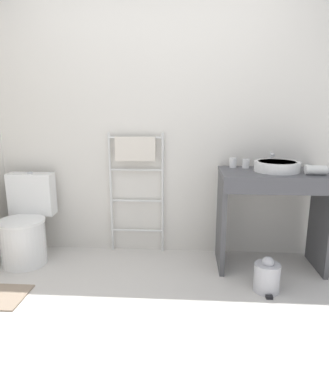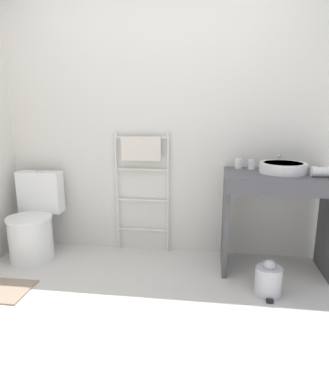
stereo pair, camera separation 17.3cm
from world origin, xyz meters
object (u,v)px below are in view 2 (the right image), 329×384
object	(u,v)px
towel_radiator	(142,166)
trash_bin	(268,280)
hair_dryer	(324,172)
toilet	(34,225)
sink_basin	(283,167)
cup_near_wall	(239,164)
cup_near_edge	(252,164)

from	to	relation	value
towel_radiator	trash_bin	bearing A→B (deg)	-32.18
towel_radiator	hair_dryer	bearing A→B (deg)	-13.68
toilet	trash_bin	distance (m)	2.14
towel_radiator	hair_dryer	world-z (taller)	towel_radiator
sink_basin	toilet	bearing A→B (deg)	-178.80
towel_radiator	cup_near_wall	world-z (taller)	towel_radiator
cup_near_wall	trash_bin	size ratio (longest dim) A/B	0.30
cup_near_edge	trash_bin	distance (m)	0.99
towel_radiator	sink_basin	bearing A→B (deg)	-10.76
hair_dryer	trash_bin	size ratio (longest dim) A/B	0.76
towel_radiator	cup_near_edge	world-z (taller)	towel_radiator
cup_near_edge	hair_dryer	world-z (taller)	cup_near_edge
cup_near_wall	hair_dryer	bearing A→B (deg)	-25.59
toilet	sink_basin	distance (m)	2.30
sink_basin	cup_near_edge	distance (m)	0.28
cup_near_wall	trash_bin	xyz separation A→B (m)	(0.22, -0.63, -0.78)
cup_near_wall	towel_radiator	bearing A→B (deg)	175.57
toilet	cup_near_wall	xyz separation A→B (m)	(1.87, 0.21, 0.59)
hair_dryer	trash_bin	world-z (taller)	hair_dryer
cup_near_wall	sink_basin	bearing A→B (deg)	-25.66
cup_near_wall	cup_near_edge	size ratio (longest dim) A/B	1.08
towel_radiator	cup_near_wall	bearing A→B (deg)	-4.43
hair_dryer	trash_bin	bearing A→B (deg)	-141.63
toilet	cup_near_edge	size ratio (longest dim) A/B	9.94
toilet	cup_near_edge	bearing A→B (deg)	5.53
towel_radiator	trash_bin	world-z (taller)	towel_radiator
towel_radiator	trash_bin	size ratio (longest dim) A/B	4.08
towel_radiator	trash_bin	xyz separation A→B (m)	(1.11, -0.70, -0.73)
toilet	sink_basin	xyz separation A→B (m)	(2.22, 0.05, 0.59)
trash_bin	toilet	bearing A→B (deg)	168.77
cup_near_edge	hair_dryer	xyz separation A→B (m)	(0.52, -0.28, -0.00)
towel_radiator	cup_near_wall	distance (m)	0.90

